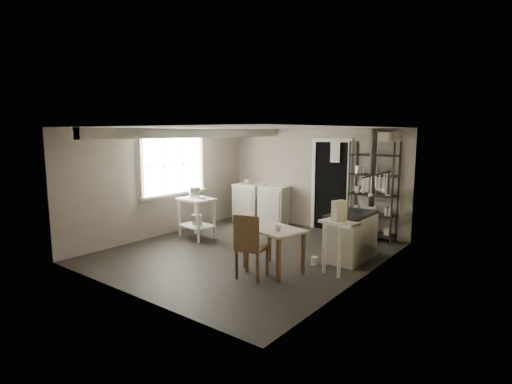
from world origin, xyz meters
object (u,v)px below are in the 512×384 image
Objects in this scene: stove at (351,235)px; work_table at (274,248)px; flour_sack at (350,227)px; stockpot at (194,193)px; prep_table at (197,219)px; chair at (252,247)px; base_cabinets at (262,204)px; shelf_rack at (373,194)px.

work_table is (-0.72, -1.32, -0.06)m from stove.
stockpot is at bearing -143.99° from flour_sack.
chair reaches higher than prep_table.
chair is at bearing -64.87° from base_cabinets.
shelf_rack is 4.09× the size of flour_sack.
flour_sack is at bearing 38.03° from prep_table.
chair is 3.11m from flour_sack.
shelf_rack is at bearing 67.44° from chair.
shelf_rack is 1.94× the size of stove.
stove is (3.17, 0.66, 0.04)m from prep_table.
prep_table is 0.91× the size of work_table.
work_table is at bearing -15.87° from stockpot.
base_cabinets is 2.38m from flour_sack.
stockpot is at bearing -144.36° from shelf_rack.
flour_sack is (2.55, 1.99, -0.16)m from prep_table.
shelf_rack is at bearing 79.83° from work_table.
stockpot is 0.26× the size of chair.
flour_sack is (0.21, 3.09, -0.24)m from chair.
stove is (0.21, -1.50, -0.51)m from shelf_rack.
flour_sack is at bearing -10.50° from base_cabinets.
stockpot reaches higher than prep_table.
base_cabinets is 1.53× the size of work_table.
stove is at bearing 10.31° from stockpot.
prep_table is 3.70m from shelf_rack.
flour_sack is (0.10, 2.66, -0.14)m from work_table.
shelf_rack reaches higher than base_cabinets.
prep_table is at bearing -167.53° from stove.
work_table is (2.45, -0.67, -0.02)m from prep_table.
base_cabinets is at bearing 81.60° from stockpot.
prep_table is 0.55m from stockpot.
chair reaches higher than flour_sack.
stove is 2.11× the size of flour_sack.
shelf_rack is 0.83m from flour_sack.
shelf_rack reaches higher than stove.
work_table is at bearing -98.95° from shelf_rack.
prep_table is 3.24m from flour_sack.
chair is at bearing -114.36° from stove.
base_cabinets is at bearing 129.98° from work_table.
prep_table is 3.24m from stove.
base_cabinets reaches higher than stove.
stockpot reaches higher than flour_sack.
base_cabinets reaches higher than flour_sack.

